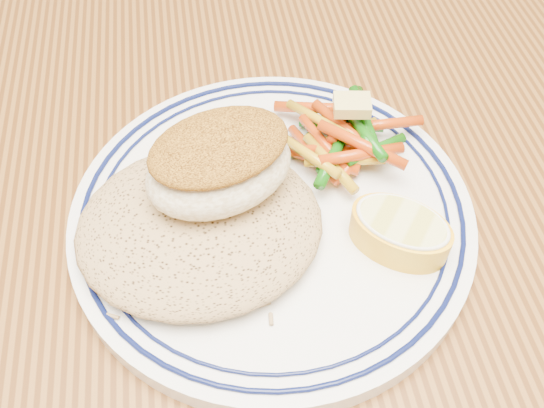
{
  "coord_description": "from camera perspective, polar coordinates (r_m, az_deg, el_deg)",
  "views": [
    {
      "loc": [
        -0.05,
        -0.2,
        1.06
      ],
      "look_at": [
        -0.01,
        0.03,
        0.77
      ],
      "focal_mm": 40.0,
      "sensor_mm": 36.0,
      "label": 1
    }
  ],
  "objects": [
    {
      "name": "vegetable_pile",
      "position": [
        0.4,
        6.56,
        6.15
      ],
      "size": [
        0.11,
        0.09,
        0.03
      ],
      "color": "#10570A",
      "rests_on": "plate"
    },
    {
      "name": "butter_pat",
      "position": [
        0.39,
        7.55,
        9.22
      ],
      "size": [
        0.03,
        0.02,
        0.01
      ],
      "primitive_type": "cube",
      "rotation": [
        0.0,
        0.0,
        -0.17
      ],
      "color": "#D7C669",
      "rests_on": "vegetable_pile"
    },
    {
      "name": "plate",
      "position": [
        0.38,
        0.0,
        -0.99
      ],
      "size": [
        0.25,
        0.25,
        0.02
      ],
      "color": "white",
      "rests_on": "dining_table"
    },
    {
      "name": "rice_pilaf",
      "position": [
        0.35,
        -6.87,
        -1.71
      ],
      "size": [
        0.14,
        0.13,
        0.03
      ],
      "primitive_type": "ellipsoid",
      "color": "#9E7D4F",
      "rests_on": "plate"
    },
    {
      "name": "lemon_wedge",
      "position": [
        0.36,
        11.96,
        -2.47
      ],
      "size": [
        0.08,
        0.08,
        0.02
      ],
      "color": "yellow",
      "rests_on": "plate"
    },
    {
      "name": "dining_table",
      "position": [
        0.46,
        2.06,
        -11.67
      ],
      "size": [
        1.5,
        0.9,
        0.75
      ],
      "color": "#522D10",
      "rests_on": "ground"
    },
    {
      "name": "fish_fillet",
      "position": [
        0.34,
        -4.99,
        3.82
      ],
      "size": [
        0.1,
        0.09,
        0.04
      ],
      "color": "#F9EFCE",
      "rests_on": "rice_pilaf"
    }
  ]
}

